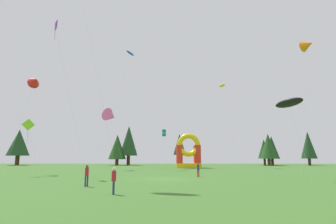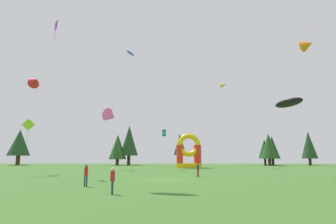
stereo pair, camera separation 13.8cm
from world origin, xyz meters
name	(u,v)px [view 1 (the left image)]	position (x,y,z in m)	size (l,w,h in m)	color
ground_plane	(165,179)	(0.00, 0.00, 0.00)	(120.00, 120.00, 0.00)	#3D6B28
kite_yellow_parafoil	(222,86)	(12.05, 32.29, 18.40)	(2.64, 6.83, 18.77)	yellow
kite_purple_diamond	(55,26)	(-15.66, 6.21, 20.30)	(3.56, 6.76, 21.06)	purple
kite_red_delta	(35,81)	(-19.63, 9.56, 13.32)	(3.39, 3.28, 14.31)	red
kite_lime_diamond	(28,126)	(-17.68, 5.09, 6.22)	(2.73, 1.06, 6.81)	#8CD826
kite_teal_box	(164,133)	(-0.78, 18.35, 6.35)	(0.65, 2.39, 6.94)	#0C7F7A
kite_orange_delta	(307,45)	(19.44, 7.00, 17.57)	(4.34, 3.22, 18.42)	orange
kite_blue_parafoil	(130,53)	(-9.04, 30.52, 25.69)	(6.23, 8.90, 26.35)	blue
kite_black_parafoil	(289,103)	(13.35, -0.04, 8.04)	(2.91, 3.45, 8.73)	black
kite_pink_delta	(111,116)	(-10.79, 20.71, 9.72)	(4.69, 3.35, 11.10)	#EA599E
person_left_edge	(114,178)	(-2.87, -11.83, 0.98)	(0.31, 0.31, 1.66)	navy
person_near_camera	(198,169)	(3.72, 3.06, 0.93)	(0.33, 0.33, 1.56)	#B21E26
person_far_side	(87,173)	(-5.98, -7.39, 1.00)	(0.39, 0.39, 1.69)	navy
inflatable_orange_dome	(188,155)	(3.91, 27.79, 2.65)	(4.97, 4.57, 6.93)	yellow
tree_row_0	(19,143)	(-40.70, 43.78, 5.92)	(5.77, 5.77, 9.46)	#4C331E
tree_row_1	(117,147)	(-14.01, 43.35, 4.75)	(4.60, 4.60, 8.01)	#4C331E
tree_row_2	(129,141)	(-11.22, 44.65, 6.45)	(4.80, 4.80, 10.50)	#4C331E
tree_row_3	(180,145)	(2.37, 40.65, 5.27)	(3.15, 3.15, 7.97)	#4C331E
tree_row_4	(264,149)	(24.73, 44.15, 4.23)	(3.24, 3.24, 6.77)	#4C331E
tree_row_5	(268,146)	(25.14, 41.93, 4.87)	(4.38, 4.38, 8.08)	#4C331E
tree_row_6	(272,147)	(26.90, 44.57, 4.65)	(3.83, 3.83, 7.67)	#4C331E
tree_row_7	(308,145)	(36.28, 44.00, 5.23)	(3.96, 3.96, 8.78)	#4C331E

